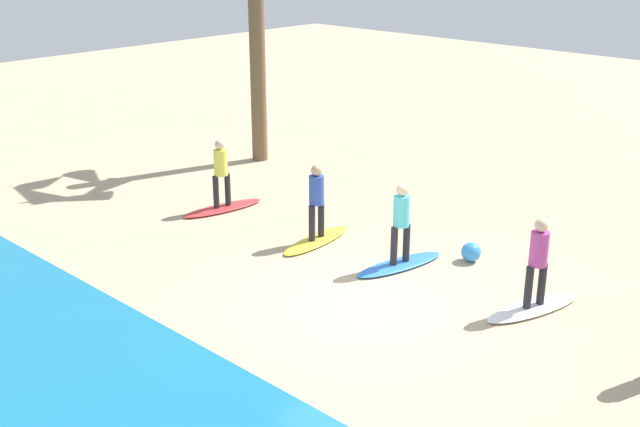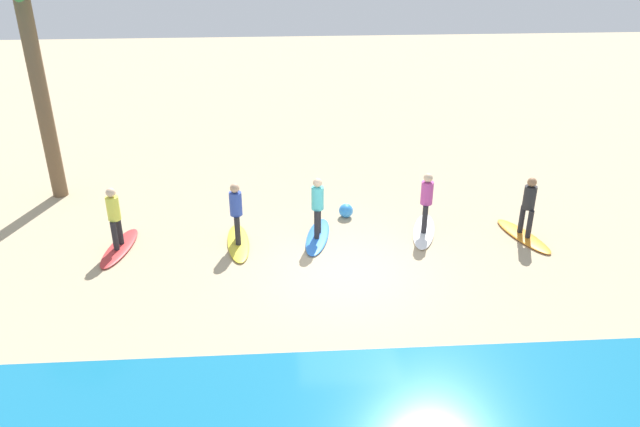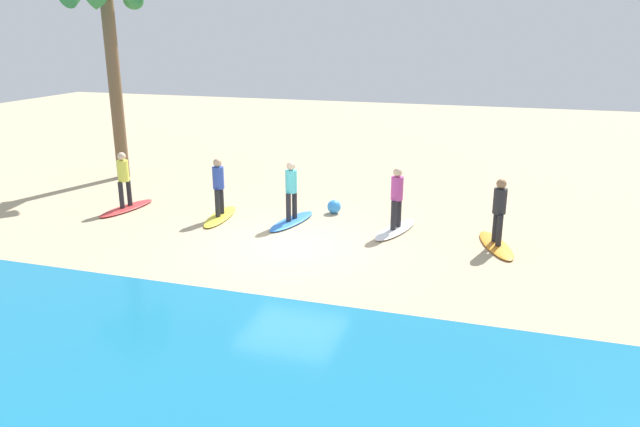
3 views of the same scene
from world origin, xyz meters
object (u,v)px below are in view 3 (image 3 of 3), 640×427
surfer_yellow (218,183)px  beach_ball (334,207)px  surfboard_blue (292,221)px  surfboard_red (127,208)px  surfer_white (397,194)px  surfboard_orange (496,245)px  surfer_orange (499,207)px  surfer_red (123,176)px  surfboard_white (395,230)px  palm_tree (107,10)px  surfer_blue (291,187)px  surfboard_yellow (220,216)px

surfer_yellow → beach_ball: surfer_yellow is taller
surfboard_blue → surfboard_red: size_ratio=1.00×
surfer_white → surfboard_orange: bearing=170.1°
surfer_orange → surfboard_red: 10.65m
surfer_red → beach_ball: surfer_red is taller
surfboard_orange → surfboard_white: 2.63m
surfer_orange → surfer_yellow: (7.57, -0.12, 0.00)m
surfboard_orange → palm_tree: palm_tree is taller
surfer_yellow → surfer_orange: bearing=179.1°
surfer_red → surfer_white: bearing=-177.2°
surfer_blue → surfboard_white: bearing=-177.5°
surfboard_blue → surfboard_red: 5.14m
surfboard_yellow → palm_tree: palm_tree is taller
surfboard_red → palm_tree: (2.54, -3.54, 5.71)m
surfboard_orange → palm_tree: size_ratio=0.29×
surfboard_white → surfboard_red: 8.03m
surfboard_white → surfer_yellow: surfer_yellow is taller
surfer_orange → surfboard_white: 2.81m
surfer_yellow → surfboard_yellow: bearing=0.0°
surfer_white → surfboard_red: size_ratio=0.78×
surfer_white → surfer_blue: bearing=2.5°
surfer_orange → surfer_blue: bearing=-3.4°
surfer_orange → surfer_yellow: size_ratio=1.00×
surfer_blue → palm_tree: 9.58m
surfer_white → surfer_yellow: size_ratio=1.00×
surfboard_red → beach_ball: beach_ball is taller
surfer_blue → surfboard_red: (5.13, 0.27, -0.99)m
surfboard_orange → surfboard_yellow: size_ratio=1.00×
surfboard_blue → surfer_red: surfer_red is taller
surfboard_yellow → palm_tree: 8.70m
surfer_white → surfboard_white: bearing=0.0°
surfboard_white → surfer_white: bearing=0.0°
surfer_blue → surfer_yellow: same height
surfer_orange → surfer_blue: (5.48, -0.33, 0.00)m
surfboard_white → surfer_red: 8.09m
surfer_white → surfboard_red: (8.02, 0.40, -0.99)m
surfboard_orange → surfboard_blue: (5.48, -0.33, 0.00)m
surfboard_yellow → beach_ball: size_ratio=5.25×
surfer_white → surfer_orange: bearing=170.1°
surfboard_blue → surfer_yellow: size_ratio=1.28×
surfboard_blue → palm_tree: 10.10m
surfboard_white → surfboard_blue: 2.89m
surfboard_yellow → surfboard_red: 3.04m
surfer_red → surfer_blue: bearing=-177.0°
surfer_orange → surfboard_red: size_ratio=0.78×
surfer_orange → surfer_red: 10.61m
surfer_white → surfer_blue: (2.89, 0.13, 0.00)m
surfer_blue → surfer_red: size_ratio=1.00×
surfboard_orange → beach_ball: size_ratio=5.25×
surfboard_orange → surfer_white: (2.59, -0.45, 0.99)m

